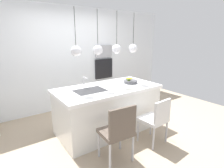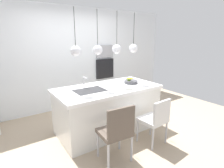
% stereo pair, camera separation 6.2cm
% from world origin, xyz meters
% --- Properties ---
extents(floor, '(6.60, 6.60, 0.00)m').
position_xyz_m(floor, '(0.00, 0.00, 0.00)').
color(floor, tan).
rests_on(floor, ground).
extents(back_wall, '(6.00, 0.10, 2.60)m').
position_xyz_m(back_wall, '(0.00, 1.65, 1.30)').
color(back_wall, white).
rests_on(back_wall, ground).
extents(kitchen_island, '(2.03, 1.02, 0.90)m').
position_xyz_m(kitchen_island, '(0.00, 0.00, 0.45)').
color(kitchen_island, white).
rests_on(kitchen_island, ground).
extents(sink_basin, '(0.56, 0.40, 0.02)m').
position_xyz_m(sink_basin, '(-0.39, 0.00, 0.89)').
color(sink_basin, '#2D2D30').
rests_on(sink_basin, kitchen_island).
extents(faucet, '(0.02, 0.17, 0.22)m').
position_xyz_m(faucet, '(-0.39, 0.21, 1.04)').
color(faucet, silver).
rests_on(faucet, kitchen_island).
extents(fruit_bowl, '(0.28, 0.28, 0.15)m').
position_xyz_m(fruit_bowl, '(0.57, -0.01, 0.94)').
color(fruit_bowl, '#4C4C51').
rests_on(fruit_bowl, kitchen_island).
extents(microwave, '(0.54, 0.08, 0.34)m').
position_xyz_m(microwave, '(0.92, 1.58, 1.45)').
color(microwave, '#9E9EA3').
rests_on(microwave, back_wall).
extents(oven, '(0.56, 0.08, 0.56)m').
position_xyz_m(oven, '(0.92, 1.58, 0.95)').
color(oven, black).
rests_on(oven, back_wall).
extents(chair_near, '(0.49, 0.45, 0.92)m').
position_xyz_m(chair_near, '(-0.44, -0.91, 0.52)').
color(chair_near, brown).
rests_on(chair_near, ground).
extents(chair_middle, '(0.46, 0.44, 0.84)m').
position_xyz_m(chair_middle, '(0.39, -0.90, 0.48)').
color(chair_middle, silver).
rests_on(chair_middle, ground).
extents(pendant_light_left, '(0.18, 0.18, 0.78)m').
position_xyz_m(pendant_light_left, '(-0.63, 0.00, 1.63)').
color(pendant_light_left, silver).
extents(pendant_light_center_left, '(0.18, 0.18, 0.78)m').
position_xyz_m(pendant_light_center_left, '(-0.21, 0.00, 1.63)').
color(pendant_light_center_left, silver).
extents(pendant_light_center_right, '(0.18, 0.18, 0.78)m').
position_xyz_m(pendant_light_center_right, '(0.21, 0.00, 1.63)').
color(pendant_light_center_right, silver).
extents(pendant_light_right, '(0.18, 0.18, 0.78)m').
position_xyz_m(pendant_light_right, '(0.63, 0.00, 1.63)').
color(pendant_light_right, silver).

